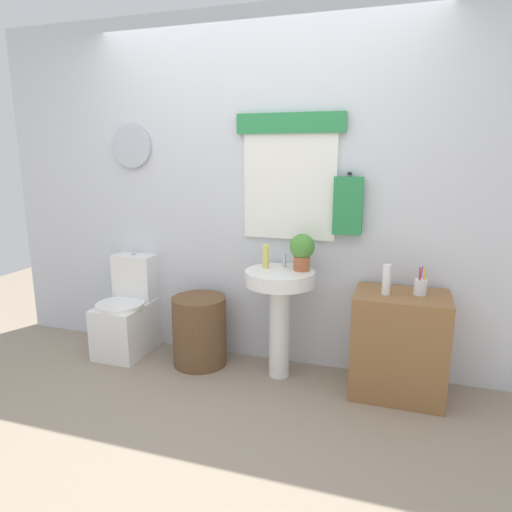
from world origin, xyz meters
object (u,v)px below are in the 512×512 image
toothbrush_cup (420,287)px  pedestal_sink (280,299)px  wooden_cabinet (399,344)px  lotion_bottle (386,280)px  toilet (128,315)px  potted_plant (302,250)px  laundry_hamper (199,331)px  soap_bottle (266,256)px

toothbrush_cup → pedestal_sink: bearing=-178.8°
wooden_cabinet → lotion_bottle: size_ratio=3.54×
toilet → wooden_cabinet: 2.11m
pedestal_sink → wooden_cabinet: pedestal_sink is taller
wooden_cabinet → potted_plant: bearing=175.0°
pedestal_sink → toothbrush_cup: (0.93, 0.02, 0.17)m
laundry_hamper → pedestal_sink: 0.71m
laundry_hamper → lotion_bottle: size_ratio=2.69×
wooden_cabinet → soap_bottle: 1.08m
pedestal_sink → wooden_cabinet: (0.82, -0.00, -0.24)m
toilet → lotion_bottle: (2.01, -0.08, 0.50)m
wooden_cabinet → soap_bottle: size_ratio=4.19×
potted_plant → toothbrush_cup: bearing=-2.9°
wooden_cabinet → toothbrush_cup: size_ratio=3.79×
lotion_bottle → toothbrush_cup: 0.22m
soap_bottle → wooden_cabinet: bearing=-3.0°
pedestal_sink → potted_plant: 0.38m
toothbrush_cup → toilet: bearing=179.6°
laundry_hamper → toilet: bearing=176.9°
wooden_cabinet → lotion_bottle: 0.46m
toilet → soap_bottle: (1.17, 0.01, 0.57)m
potted_plant → toothbrush_cup: potted_plant is taller
pedestal_sink → soap_bottle: bearing=157.4°
lotion_bottle → toothbrush_cup: bearing=15.9°
soap_bottle → toothbrush_cup: size_ratio=0.90×
pedestal_sink → potted_plant: bearing=23.2°
toilet → toothbrush_cup: (2.22, -0.02, 0.45)m
laundry_hamper → pedestal_sink: (0.63, 0.00, 0.32)m
wooden_cabinet → toothbrush_cup: bearing=10.8°
pedestal_sink → toothbrush_cup: 0.94m
pedestal_sink → toothbrush_cup: toothbrush_cup is taller
lotion_bottle → soap_bottle: bearing=173.9°
wooden_cabinet → soap_bottle: bearing=177.0°
toilet → wooden_cabinet: bearing=-1.0°
toilet → toothbrush_cup: 2.26m
pedestal_sink → wooden_cabinet: 0.86m
potted_plant → toothbrush_cup: size_ratio=1.40×
toilet → wooden_cabinet: (2.11, -0.04, 0.05)m
potted_plant → lotion_bottle: (0.58, -0.10, -0.14)m
soap_bottle → toothbrush_cup: soap_bottle is taller
wooden_cabinet → pedestal_sink: bearing=180.0°
toilet → laundry_hamper: size_ratio=1.50×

